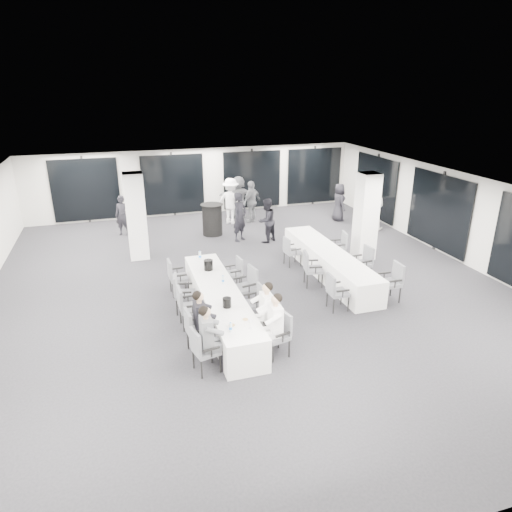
{
  "coord_description": "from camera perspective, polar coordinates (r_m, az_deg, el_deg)",
  "views": [
    {
      "loc": [
        -3.3,
        -11.34,
        5.42
      ],
      "look_at": [
        0.15,
        -0.2,
        0.95
      ],
      "focal_mm": 32.0,
      "sensor_mm": 36.0,
      "label": 1
    }
  ],
  "objects": [
    {
      "name": "chair_side_left_mid",
      "position": [
        12.87,
        6.84,
        -1.32
      ],
      "size": [
        0.6,
        0.64,
        1.01
      ],
      "rotation": [
        0.0,
        0.0,
        -1.79
      ],
      "color": "#57595F",
      "rests_on": "floor"
    },
    {
      "name": "seated_guest_b",
      "position": [
        9.66,
        -6.65,
        -7.68
      ],
      "size": [
        0.5,
        0.38,
        1.44
      ],
      "rotation": [
        0.0,
        0.0,
        -1.57
      ],
      "color": "black",
      "rests_on": "floor"
    },
    {
      "name": "chair_main_left_fourth",
      "position": [
        11.5,
        -9.3,
        -4.35
      ],
      "size": [
        0.59,
        0.62,
        0.98
      ],
      "rotation": [
        0.0,
        0.0,
        -1.78
      ],
      "color": "#57595F",
      "rests_on": "floor"
    },
    {
      "name": "standing_guest_a",
      "position": [
        16.38,
        -2.05,
        5.3
      ],
      "size": [
        0.94,
        0.92,
        2.01
      ],
      "primitive_type": "imported",
      "rotation": [
        0.0,
        0.0,
        0.69
      ],
      "color": "black",
      "rests_on": "floor"
    },
    {
      "name": "wine_glass",
      "position": [
        9.27,
        -0.72,
        -8.16
      ],
      "size": [
        0.08,
        0.08,
        0.21
      ],
      "color": "silver",
      "rests_on": "banquet_table_main"
    },
    {
      "name": "standing_guest_d",
      "position": [
        18.67,
        -0.54,
        7.16
      ],
      "size": [
        1.3,
        1.18,
        1.94
      ],
      "primitive_type": "imported",
      "rotation": [
        0.0,
        0.0,
        3.76
      ],
      "color": "slate",
      "rests_on": "floor"
    },
    {
      "name": "chair_side_right_mid",
      "position": [
        13.59,
        13.34,
        -0.58
      ],
      "size": [
        0.53,
        0.59,
        0.99
      ],
      "rotation": [
        0.0,
        0.0,
        1.65
      ],
      "color": "#57595F",
      "rests_on": "floor"
    },
    {
      "name": "water_bottle_b",
      "position": [
        11.28,
        -4.15,
        -2.98
      ],
      "size": [
        0.07,
        0.07,
        0.21
      ],
      "primitive_type": "cylinder",
      "color": "silver",
      "rests_on": "banquet_table_main"
    },
    {
      "name": "standing_guest_g",
      "position": [
        17.77,
        -16.36,
        5.19
      ],
      "size": [
        0.75,
        0.67,
        1.7
      ],
      "primitive_type": "imported",
      "rotation": [
        0.0,
        0.0,
        -0.32
      ],
      "color": "black",
      "rests_on": "floor"
    },
    {
      "name": "chair_side_right_near",
      "position": [
        12.45,
        16.7,
        -2.83
      ],
      "size": [
        0.54,
        0.6,
        1.03
      ],
      "rotation": [
        0.0,
        0.0,
        1.54
      ],
      "color": "#57595F",
      "rests_on": "floor"
    },
    {
      "name": "chair_main_left_near",
      "position": [
        9.17,
        -6.74,
        -11.33
      ],
      "size": [
        0.58,
        0.61,
        0.96
      ],
      "rotation": [
        0.0,
        0.0,
        -1.34
      ],
      "color": "#57595F",
      "rests_on": "floor"
    },
    {
      "name": "chair_main_right_second",
      "position": [
        10.11,
        1.89,
        -7.86
      ],
      "size": [
        0.5,
        0.56,
        0.97
      ],
      "rotation": [
        0.0,
        0.0,
        1.54
      ],
      "color": "#57595F",
      "rests_on": "floor"
    },
    {
      "name": "column_right",
      "position": [
        14.99,
        13.59,
        4.8
      ],
      "size": [
        0.6,
        0.6,
        2.8
      ],
      "primitive_type": "cube",
      "color": "white",
      "rests_on": "floor"
    },
    {
      "name": "water_bottle_a",
      "position": [
        9.2,
        -3.2,
        -8.89
      ],
      "size": [
        0.06,
        0.06,
        0.2
      ],
      "primitive_type": "cylinder",
      "color": "silver",
      "rests_on": "banquet_table_main"
    },
    {
      "name": "chair_main_right_far",
      "position": [
        12.74,
        -2.59,
        -1.83
      ],
      "size": [
        0.48,
        0.52,
        0.86
      ],
      "rotation": [
        0.0,
        0.0,
        1.69
      ],
      "color": "#57595F",
      "rests_on": "floor"
    },
    {
      "name": "chair_side_right_far",
      "position": [
        14.82,
        10.45,
        1.4
      ],
      "size": [
        0.56,
        0.6,
        0.96
      ],
      "rotation": [
        0.0,
        0.0,
        1.4
      ],
      "color": "#57595F",
      "rests_on": "floor"
    },
    {
      "name": "room",
      "position": [
        13.74,
        1.3,
        3.88
      ],
      "size": [
        14.04,
        16.04,
        2.84
      ],
      "color": "black",
      "rests_on": "ground"
    },
    {
      "name": "ice_bucket_near",
      "position": [
        10.14,
        -3.66,
        -5.83
      ],
      "size": [
        0.19,
        0.19,
        0.22
      ],
      "primitive_type": "cylinder",
      "color": "black",
      "rests_on": "banquet_table_main"
    },
    {
      "name": "column_left",
      "position": [
        15.09,
        -14.75,
        4.81
      ],
      "size": [
        0.6,
        0.6,
        2.8
      ],
      "primitive_type": "cube",
      "color": "white",
      "rests_on": "floor"
    },
    {
      "name": "chair_side_left_far",
      "position": [
        14.24,
        4.31,
        0.8
      ],
      "size": [
        0.5,
        0.55,
        0.92
      ],
      "rotation": [
        0.0,
        0.0,
        -1.49
      ],
      "color": "#57595F",
      "rests_on": "floor"
    },
    {
      "name": "seated_guest_a",
      "position": [
        9.07,
        -5.8,
        -9.7
      ],
      "size": [
        0.5,
        0.38,
        1.44
      ],
      "rotation": [
        0.0,
        0.0,
        -1.57
      ],
      "color": "slate",
      "rests_on": "floor"
    },
    {
      "name": "banquet_table_side",
      "position": [
        13.76,
        9.04,
        -0.83
      ],
      "size": [
        0.9,
        5.0,
        0.75
      ],
      "primitive_type": "cube",
      "color": "white",
      "rests_on": "floor"
    },
    {
      "name": "chair_main_right_mid",
      "position": [
        11.03,
        0.02,
        -5.54
      ],
      "size": [
        0.48,
        0.53,
        0.88
      ],
      "rotation": [
        0.0,
        0.0,
        1.66
      ],
      "color": "#57595F",
      "rests_on": "floor"
    },
    {
      "name": "water_bottle_c",
      "position": [
        12.85,
        -7.02,
        0.05
      ],
      "size": [
        0.08,
        0.08,
        0.24
      ],
      "primitive_type": "cylinder",
      "color": "silver",
      "rests_on": "banquet_table_main"
    },
    {
      "name": "ice_bucket_far",
      "position": [
        12.12,
        -5.97,
        -1.13
      ],
      "size": [
        0.24,
        0.24,
        0.28
      ],
      "primitive_type": "cylinder",
      "color": "black",
      "rests_on": "banquet_table_main"
    },
    {
      "name": "chair_main_left_mid",
      "position": [
        10.77,
        -8.68,
        -6.05
      ],
      "size": [
        0.52,
        0.58,
        1.0
      ],
      "rotation": [
        0.0,
        0.0,
        -1.55
      ],
      "color": "#57595F",
      "rests_on": "floor"
    },
    {
      "name": "cocktail_table",
      "position": [
        17.22,
        -5.49,
        4.58
      ],
      "size": [
        0.85,
        0.85,
        1.17
      ],
      "color": "black",
      "rests_on": "floor"
    },
    {
      "name": "standing_guest_b",
      "position": [
        16.25,
        1.3,
        4.82
      ],
      "size": [
        1.02,
        0.92,
        1.81
      ],
      "primitive_type": "imported",
      "rotation": [
        0.0,
        0.0,
        3.71
      ],
      "color": "black",
      "rests_on": "floor"
    },
    {
      "name": "chair_main_left_second",
      "position": [
        9.75,
        -7.58,
        -9.03
      ],
      "size": [
        0.56,
        0.61,
        1.02
      ],
      "rotation": [
        0.0,
        0.0,
        -1.48
      ],
      "color": "#57595F",
      "rests_on": "floor"
    },
    {
      "name": "chair_main_right_near",
      "position": [
        9.66,
        2.96,
        -9.4
      ],
      "size": [
        0.58,
        0.61,
        0.96
      ],
      "rotation": [
        0.0,
        0.0,
        1.81
      ],
      "color": "#57595F",
      "rests_on": "floor"
    },
    {
      "name": "standing_guest_h",
      "position": [
        18.35,
        14.54,
        6.25
      ],
      "size": [
        1.09,
        1.02,
        1.94
      ],
      "primitive_type": "imported",
      "rotation": [
        0.0,
        0.0,
        2.49
      ],
      "color": "white",
      "rests_on": "floor"
    },
    {
      "name": "standing_guest_c",
      "position": [
        18.51,
        -3.18,
        7.24
      ],
      "size": [
        1.48,
        1.4,
        2.09
      ],
      "primitive_type": "imported",
      "rotation": [
        0.0,
        0.0,
        2.44
      ],
      "color": "white",
      "rests_on": "floor"
    },
    {
      "name": "standing_guest_e",
      "position": [
        19.21,
        10.33,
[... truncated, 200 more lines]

